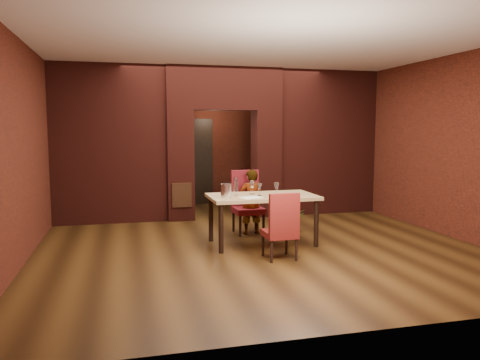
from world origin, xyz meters
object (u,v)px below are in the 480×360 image
object	(u,v)px
dining_table	(262,220)
water_bottle	(236,186)
chair_near	(279,225)
wine_glass_a	(252,187)
wine_glass_b	(259,190)
wine_bucket	(226,190)
potted_plant	(294,220)
chair_far	(248,202)
wine_glass_c	(276,189)
person_seated	(251,202)

from	to	relation	value
dining_table	water_bottle	bearing A→B (deg)	168.68
chair_near	water_bottle	xyz separation A→B (m)	(-0.42, 0.99, 0.47)
dining_table	water_bottle	xyz separation A→B (m)	(-0.43, 0.08, 0.56)
wine_glass_a	wine_glass_b	xyz separation A→B (m)	(0.07, -0.20, -0.01)
wine_bucket	potted_plant	size ratio (longest dim) A/B	0.52
wine_glass_b	potted_plant	xyz separation A→B (m)	(0.95, 0.89, -0.72)
dining_table	chair_near	size ratio (longest dim) A/B	1.76
wine_bucket	water_bottle	bearing A→B (deg)	37.53
chair_far	water_bottle	xyz separation A→B (m)	(-0.41, -0.74, 0.40)
wine_glass_a	wine_glass_b	world-z (taller)	wine_glass_a
dining_table	chair_near	bearing A→B (deg)	-91.20
wine_bucket	dining_table	bearing A→B (deg)	6.10
wine_glass_c	wine_bucket	bearing A→B (deg)	173.51
person_seated	chair_near	bearing A→B (deg)	87.51
chair_near	person_seated	size ratio (longest dim) A/B	0.84
chair_near	wine_glass_a	bearing A→B (deg)	-85.18
wine_glass_a	wine_glass_b	distance (m)	0.21
wine_glass_c	potted_plant	xyz separation A→B (m)	(0.70, 1.00, -0.73)
wine_bucket	water_bottle	xyz separation A→B (m)	(0.19, 0.15, 0.04)
person_seated	potted_plant	world-z (taller)	person_seated
chair_near	wine_glass_c	bearing A→B (deg)	-106.93
person_seated	wine_glass_c	bearing A→B (deg)	99.20
dining_table	chair_far	xyz separation A→B (m)	(-0.02, 0.82, 0.16)
person_seated	dining_table	bearing A→B (deg)	87.38
chair_near	wine_bucket	bearing A→B (deg)	-55.64
chair_far	person_seated	xyz separation A→B (m)	(0.03, -0.06, 0.02)
wine_glass_b	wine_bucket	bearing A→B (deg)	-178.23
wine_glass_b	wine_glass_c	distance (m)	0.28
person_seated	water_bottle	bearing A→B (deg)	54.90
chair_far	potted_plant	world-z (taller)	chair_far
dining_table	wine_glass_c	world-z (taller)	wine_glass_c
wine_glass_a	wine_glass_c	xyz separation A→B (m)	(0.33, -0.31, -0.00)
dining_table	person_seated	xyz separation A→B (m)	(0.01, 0.76, 0.18)
chair_far	wine_glass_a	bearing A→B (deg)	-102.34
wine_glass_c	water_bottle	bearing A→B (deg)	158.73
wine_bucket	potted_plant	xyz separation A→B (m)	(1.51, 0.91, -0.72)
dining_table	wine_glass_a	world-z (taller)	wine_glass_a
wine_bucket	potted_plant	bearing A→B (deg)	30.98
wine_bucket	chair_far	bearing A→B (deg)	55.57
dining_table	potted_plant	world-z (taller)	dining_table
dining_table	potted_plant	distance (m)	1.24
wine_glass_a	wine_glass_c	world-z (taller)	wine_glass_a
person_seated	wine_bucket	world-z (taller)	person_seated
chair_far	dining_table	bearing A→B (deg)	-91.19
chair_far	water_bottle	world-z (taller)	chair_far
wine_bucket	potted_plant	world-z (taller)	wine_bucket
potted_plant	wine_glass_c	bearing A→B (deg)	-124.80
dining_table	potted_plant	bearing A→B (deg)	42.96
chair_far	person_seated	distance (m)	0.07
person_seated	potted_plant	xyz separation A→B (m)	(0.88, 0.08, -0.39)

